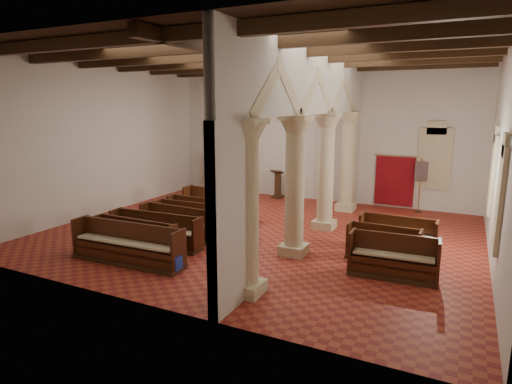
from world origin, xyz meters
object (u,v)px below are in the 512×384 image
at_px(processional_banner, 419,194).
at_px(lectern, 278,186).
at_px(aisle_pew_0, 393,263).
at_px(pipe_organ, 227,166).
at_px(nave_pew_0, 127,250).

bearing_deg(processional_banner, lectern, 160.33).
bearing_deg(aisle_pew_0, lectern, 127.66).
height_order(pipe_organ, nave_pew_0, pipe_organ).
bearing_deg(lectern, nave_pew_0, -90.29).
distance_m(pipe_organ, lectern, 2.88).
bearing_deg(nave_pew_0, aisle_pew_0, 15.80).
bearing_deg(nave_pew_0, processional_banner, 53.11).
bearing_deg(processional_banner, nave_pew_0, -144.38).
xyz_separation_m(pipe_organ, nave_pew_0, (2.38, -9.70, -1.00)).
xyz_separation_m(lectern, aisle_pew_0, (6.44, -7.46, -0.19)).
relative_size(lectern, processional_banner, 0.60).
bearing_deg(pipe_organ, processional_banner, -0.04).
xyz_separation_m(pipe_organ, processional_banner, (9.07, -0.01, -0.59)).
height_order(pipe_organ, aisle_pew_0, pipe_organ).
xyz_separation_m(nave_pew_0, aisle_pew_0, (6.83, 2.22, 0.00)).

